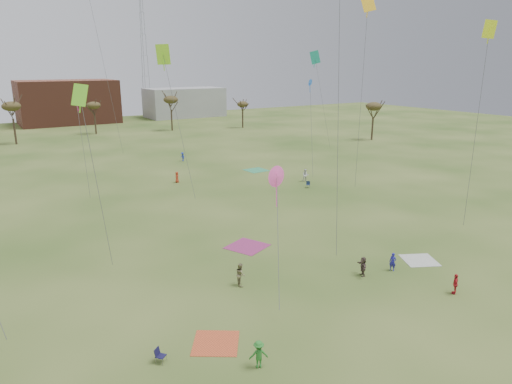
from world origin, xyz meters
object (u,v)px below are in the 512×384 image
spectator_fore_a (455,284)px  camp_chair_left (161,358)px  camp_chair_right (308,186)px  flyer_near_right (393,262)px  flyer_near_center (259,354)px  radio_tower (144,55)px

spectator_fore_a → camp_chair_left: size_ratio=1.79×
camp_chair_left → camp_chair_right: 40.56m
camp_chair_right → camp_chair_left: bearing=-102.9°
camp_chair_left → camp_chair_right: (31.24, 25.87, 0.00)m
spectator_fore_a → flyer_near_right: bearing=-116.8°
flyer_near_center → flyer_near_right: size_ratio=1.08×
flyer_near_right → camp_chair_left: bearing=-111.9°
camp_chair_right → flyer_near_right: bearing=-76.1°
flyer_near_center → radio_tower: size_ratio=0.04×
flyer_near_center → flyer_near_right: 16.76m
flyer_near_right → spectator_fore_a: spectator_fore_a is taller
radio_tower → spectator_fore_a: bearing=-99.8°
camp_chair_right → radio_tower: radio_tower is taller
flyer_near_center → camp_chair_left: bearing=-15.1°
flyer_near_center → camp_chair_right: bearing=-110.9°
camp_chair_left → radio_tower: 132.77m
camp_chair_left → camp_chair_right: same height
flyer_near_center → camp_chair_left: flyer_near_center is taller
flyer_near_center → camp_chair_right: size_ratio=1.89×
spectator_fore_a → camp_chair_right: size_ratio=1.79×
flyer_near_right → radio_tower: 126.11m
spectator_fore_a → radio_tower: size_ratio=0.04×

